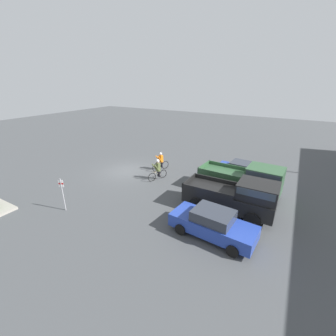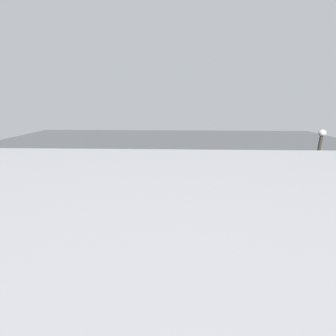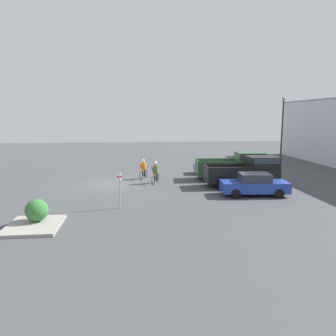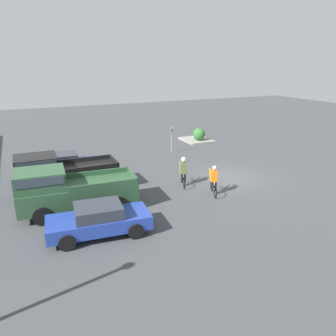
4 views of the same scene
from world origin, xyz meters
name	(u,v)px [view 2 (image 2 of 4)]	position (x,y,z in m)	size (l,w,h in m)	color
ground_plane	(171,167)	(0.00, 0.00, 0.00)	(80.00, 80.00, 0.00)	#424447
sedan_0	(206,189)	(-3.56, 9.34, 0.70)	(2.23, 4.43, 1.36)	#233D9E
pickup_truck_0	(176,186)	(-0.73, 10.14, 1.18)	(2.53, 5.70, 2.27)	#2D5133
pickup_truck_1	(145,186)	(2.05, 10.19, 1.18)	(2.24, 5.42, 2.26)	black
sedan_1	(117,188)	(4.84, 9.71, 0.74)	(2.17, 4.53, 1.50)	#233D9E
cyclist_0	(169,168)	(0.16, 3.40, 0.91)	(1.74, 0.74, 1.77)	black
cyclist_1	(184,167)	(-1.77, 2.50, 0.82)	(1.70, 0.73, 1.68)	black
fire_lane_sign	(117,159)	(7.05, 0.91, 1.32)	(0.14, 0.28, 2.17)	#9E9EA3
lamppost	(312,185)	(-8.15, 17.48, 4.22)	(0.36, 0.36, 7.24)	#2D2823
curb_island	(105,160)	(9.90, -3.07, 0.07)	(2.86, 2.48, 0.15)	gray
shrub	(108,156)	(9.44, -3.04, 0.71)	(1.11, 1.11, 1.11)	#337033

